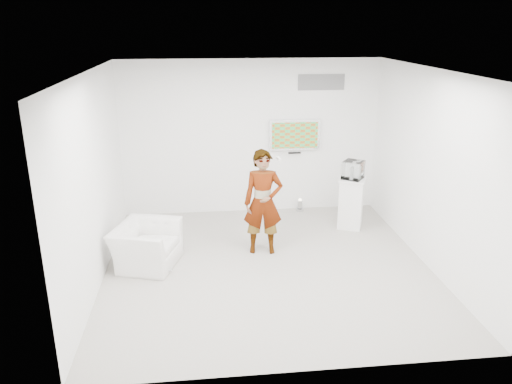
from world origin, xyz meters
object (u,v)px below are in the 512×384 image
Objects in this scene: floor_uplight at (300,205)px; pedestal at (351,203)px; person at (263,202)px; tv at (295,135)px; armchair at (146,245)px.

pedestal is at bearing -50.31° from floor_uplight.
person is at bearing -118.83° from floor_uplight.
tv reaches higher than pedestal.
pedestal is 3.77× the size of floor_uplight.
tv is 1.43m from floor_uplight.
pedestal is (0.89, -1.02, -1.08)m from tv.
armchair is at bearing -144.18° from floor_uplight.
pedestal is at bearing -55.57° from armchair.
armchair is 1.07× the size of pedestal.
pedestal is at bearing 31.78° from person.
tv is at bearing 131.07° from pedestal.
pedestal reaches higher than armchair.
pedestal is at bearing -48.93° from tv.
tv reaches higher than person.
tv is at bearing -34.61° from armchair.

